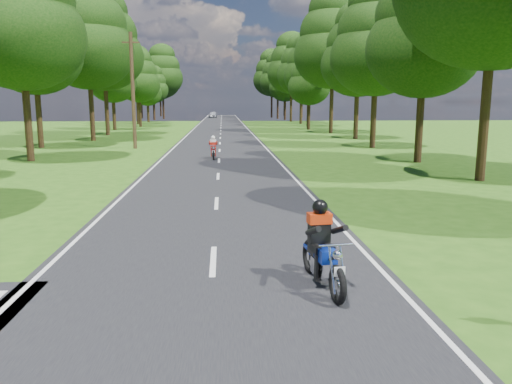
{
  "coord_description": "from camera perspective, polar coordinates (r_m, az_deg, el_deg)",
  "views": [
    {
      "loc": [
        0.23,
        -7.98,
        3.27
      ],
      "look_at": [
        1.03,
        4.0,
        1.1
      ],
      "focal_mm": 35.0,
      "sensor_mm": 36.0,
      "label": 1
    }
  ],
  "objects": [
    {
      "name": "ground",
      "position": [
        8.62,
        -5.16,
        -12.08
      ],
      "size": [
        160.0,
        160.0,
        0.0
      ],
      "primitive_type": "plane",
      "color": "#285112",
      "rests_on": "ground"
    },
    {
      "name": "main_road",
      "position": [
        58.07,
        -4.06,
        7.01
      ],
      "size": [
        7.0,
        140.0,
        0.02
      ],
      "primitive_type": "cube",
      "color": "black",
      "rests_on": "ground"
    },
    {
      "name": "road_markings",
      "position": [
        56.2,
        -4.2,
        6.91
      ],
      "size": [
        7.4,
        140.0,
        0.01
      ],
      "color": "silver",
      "rests_on": "main_road"
    },
    {
      "name": "treeline",
      "position": [
        68.23,
        -2.88,
        14.43
      ],
      "size": [
        40.0,
        115.35,
        14.78
      ],
      "color": "black",
      "rests_on": "ground"
    },
    {
      "name": "telegraph_pole",
      "position": [
        36.52,
        -13.9,
        11.22
      ],
      "size": [
        1.2,
        0.26,
        8.0
      ],
      "color": "#382616",
      "rests_on": "ground"
    },
    {
      "name": "rider_near_blue",
      "position": [
        8.91,
        7.66,
        -5.97
      ],
      "size": [
        0.85,
        1.93,
        1.55
      ],
      "primitive_type": null,
      "rotation": [
        0.0,
        0.0,
        0.13
      ],
      "color": "#0E299B",
      "rests_on": "main_road"
    },
    {
      "name": "rider_far_red",
      "position": [
        29.11,
        -4.91,
        5.12
      ],
      "size": [
        0.57,
        1.61,
        1.33
      ],
      "primitive_type": null,
      "rotation": [
        0.0,
        0.0,
        0.02
      ],
      "color": "#A00D0C",
      "rests_on": "main_road"
    },
    {
      "name": "distant_car",
      "position": [
        105.08,
        -4.93,
        8.8
      ],
      "size": [
        1.9,
        3.98,
        1.31
      ],
      "primitive_type": "imported",
      "rotation": [
        0.0,
        0.0,
        -0.09
      ],
      "color": "silver",
      "rests_on": "main_road"
    }
  ]
}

